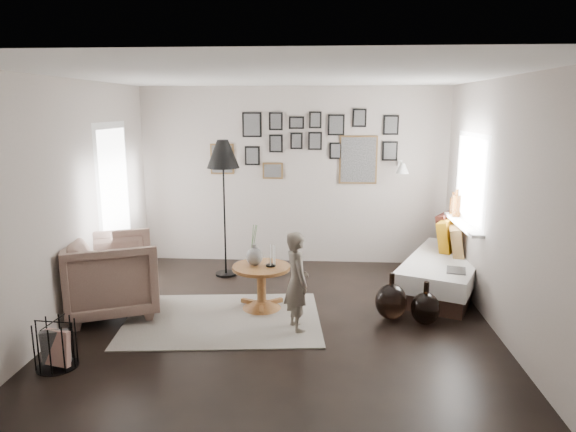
# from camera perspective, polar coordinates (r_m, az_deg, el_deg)

# --- Properties ---
(ground) EXTENTS (4.80, 4.80, 0.00)m
(ground) POSITION_cam_1_polar(r_m,az_deg,el_deg) (5.63, -0.86, -12.09)
(ground) COLOR black
(ground) RESTS_ON ground
(wall_back) EXTENTS (4.50, 0.00, 4.50)m
(wall_back) POSITION_cam_1_polar(r_m,az_deg,el_deg) (7.60, 0.57, 4.45)
(wall_back) COLOR #AA9E95
(wall_back) RESTS_ON ground
(wall_front) EXTENTS (4.50, 0.00, 4.50)m
(wall_front) POSITION_cam_1_polar(r_m,az_deg,el_deg) (2.93, -4.75, -7.91)
(wall_front) COLOR #AA9E95
(wall_front) RESTS_ON ground
(wall_left) EXTENTS (0.00, 4.80, 4.80)m
(wall_left) POSITION_cam_1_polar(r_m,az_deg,el_deg) (5.86, -23.40, 1.21)
(wall_left) COLOR #AA9E95
(wall_left) RESTS_ON ground
(wall_right) EXTENTS (0.00, 4.80, 4.80)m
(wall_right) POSITION_cam_1_polar(r_m,az_deg,el_deg) (5.53, 23.01, 0.65)
(wall_right) COLOR #AA9E95
(wall_right) RESTS_ON ground
(ceiling) EXTENTS (4.80, 4.80, 0.00)m
(ceiling) POSITION_cam_1_polar(r_m,az_deg,el_deg) (5.15, -0.95, 15.36)
(ceiling) COLOR white
(ceiling) RESTS_ON wall_back
(door_left) EXTENTS (0.00, 2.14, 2.14)m
(door_left) POSITION_cam_1_polar(r_m,az_deg,el_deg) (6.97, -18.69, 1.04)
(door_left) COLOR white
(door_left) RESTS_ON wall_left
(window_right) EXTENTS (0.15, 1.32, 1.30)m
(window_right) POSITION_cam_1_polar(r_m,az_deg,el_deg) (6.84, 18.56, -0.16)
(window_right) COLOR white
(window_right) RESTS_ON wall_right
(gallery_wall) EXTENTS (2.74, 0.03, 1.08)m
(gallery_wall) POSITION_cam_1_polar(r_m,az_deg,el_deg) (7.53, 2.77, 7.75)
(gallery_wall) COLOR brown
(gallery_wall) RESTS_ON wall_back
(wall_sconce) EXTENTS (0.18, 0.36, 0.16)m
(wall_sconce) POSITION_cam_1_polar(r_m,az_deg,el_deg) (7.39, 12.59, 5.22)
(wall_sconce) COLOR white
(wall_sconce) RESTS_ON wall_back
(rug) EXTENTS (2.26, 1.69, 0.01)m
(rug) POSITION_cam_1_polar(r_m,az_deg,el_deg) (5.82, -7.24, -11.29)
(rug) COLOR silver
(rug) RESTS_ON ground
(pedestal_table) EXTENTS (0.66, 0.66, 0.52)m
(pedestal_table) POSITION_cam_1_polar(r_m,az_deg,el_deg) (5.98, -2.96, -8.12)
(pedestal_table) COLOR brown
(pedestal_table) RESTS_ON ground
(vase) EXTENTS (0.19, 0.19, 0.47)m
(vase) POSITION_cam_1_polar(r_m,az_deg,el_deg) (5.88, -3.76, -4.13)
(vase) COLOR black
(vase) RESTS_ON pedestal_table
(candles) EXTENTS (0.11, 0.11, 0.25)m
(candles) POSITION_cam_1_polar(r_m,az_deg,el_deg) (5.85, -1.93, -4.47)
(candles) COLOR black
(candles) RESTS_ON pedestal_table
(daybed) EXTENTS (1.52, 2.06, 0.94)m
(daybed) POSITION_cam_1_polar(r_m,az_deg,el_deg) (6.95, 16.83, -5.30)
(daybed) COLOR black
(daybed) RESTS_ON ground
(magazine_on_daybed) EXTENTS (0.27, 0.33, 0.02)m
(magazine_on_daybed) POSITION_cam_1_polar(r_m,az_deg,el_deg) (6.31, 18.18, -5.76)
(magazine_on_daybed) COLOR black
(magazine_on_daybed) RESTS_ON daybed
(armchair) EXTENTS (1.28, 1.26, 0.89)m
(armchair) POSITION_cam_1_polar(r_m,az_deg,el_deg) (6.13, -18.95, -6.25)
(armchair) COLOR #755A4F
(armchair) RESTS_ON ground
(armchair_cushion) EXTENTS (0.53, 0.53, 0.18)m
(armchair_cushion) POSITION_cam_1_polar(r_m,az_deg,el_deg) (6.16, -18.54, -5.82)
(armchair_cushion) COLOR beige
(armchair_cushion) RESTS_ON armchair
(floor_lamp) EXTENTS (0.44, 0.44, 1.88)m
(floor_lamp) POSITION_cam_1_polar(r_m,az_deg,el_deg) (6.94, -7.23, 6.28)
(floor_lamp) COLOR black
(floor_lamp) RESTS_ON ground
(magazine_basket) EXTENTS (0.37, 0.37, 0.43)m
(magazine_basket) POSITION_cam_1_polar(r_m,az_deg,el_deg) (5.17, -24.42, -12.91)
(magazine_basket) COLOR black
(magazine_basket) RESTS_ON ground
(demijohn_large) EXTENTS (0.35, 0.35, 0.53)m
(demijohn_large) POSITION_cam_1_polar(r_m,az_deg,el_deg) (5.84, 11.37, -9.28)
(demijohn_large) COLOR black
(demijohn_large) RESTS_ON ground
(demijohn_small) EXTENTS (0.31, 0.31, 0.48)m
(demijohn_small) POSITION_cam_1_polar(r_m,az_deg,el_deg) (5.79, 15.00, -9.87)
(demijohn_small) COLOR black
(demijohn_small) RESTS_ON ground
(child) EXTENTS (0.38, 0.45, 1.06)m
(child) POSITION_cam_1_polar(r_m,az_deg,el_deg) (5.35, 0.99, -7.29)
(child) COLOR #645A4F
(child) RESTS_ON ground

